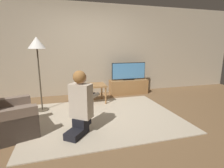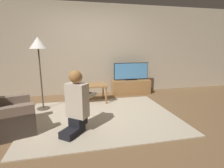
# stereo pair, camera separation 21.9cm
# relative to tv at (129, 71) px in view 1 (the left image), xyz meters

# --- Properties ---
(ground_plane) EXTENTS (10.00, 10.00, 0.00)m
(ground_plane) POSITION_rel_tv_xyz_m (-1.13, -1.56, -0.68)
(ground_plane) COLOR brown
(wall_back) EXTENTS (10.00, 0.06, 2.60)m
(wall_back) POSITION_rel_tv_xyz_m (-1.13, 0.37, 0.62)
(wall_back) COLOR tan
(wall_back) RESTS_ON ground_plane
(rug) EXTENTS (2.92, 2.30, 0.02)m
(rug) POSITION_rel_tv_xyz_m (-1.13, -1.56, -0.67)
(rug) COLOR #BCAD93
(rug) RESTS_ON ground_plane
(tv_stand) EXTENTS (1.13, 0.37, 0.42)m
(tv_stand) POSITION_rel_tv_xyz_m (-0.00, -0.00, -0.47)
(tv_stand) COLOR olive
(tv_stand) RESTS_ON ground_plane
(tv) EXTENTS (1.03, 0.08, 0.51)m
(tv) POSITION_rel_tv_xyz_m (0.00, 0.00, 0.00)
(tv) COLOR black
(tv) RESTS_ON tv_stand
(coffee_table) EXTENTS (0.72, 0.52, 0.47)m
(coffee_table) POSITION_rel_tv_xyz_m (-1.23, -0.58, -0.27)
(coffee_table) COLOR olive
(coffee_table) RESTS_ON ground_plane
(floor_lamp) EXTENTS (0.36, 0.36, 1.60)m
(floor_lamp) POSITION_rel_tv_xyz_m (-2.36, -0.83, 0.67)
(floor_lamp) COLOR #4C4233
(floor_lamp) RESTS_ON ground_plane
(armchair) EXTENTS (1.04, 1.01, 0.88)m
(armchair) POSITION_rel_tv_xyz_m (-2.83, -1.87, -0.41)
(armchair) COLOR #7A6656
(armchair) RESTS_ON ground_plane
(person_kneeling) EXTENTS (0.66, 0.75, 1.02)m
(person_kneeling) POSITION_rel_tv_xyz_m (-1.63, -2.09, -0.15)
(person_kneeling) COLOR black
(person_kneeling) RESTS_ON rug
(remote) EXTENTS (0.04, 0.15, 0.02)m
(remote) POSITION_rel_tv_xyz_m (-1.42, -0.68, -0.20)
(remote) COLOR black
(remote) RESTS_ON coffee_table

